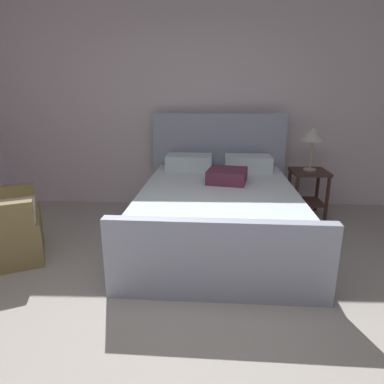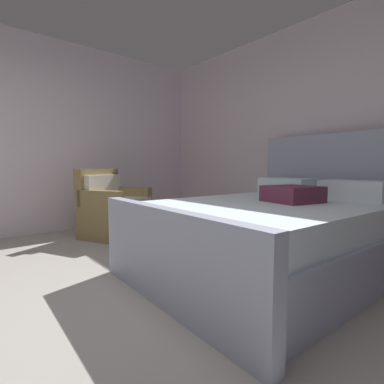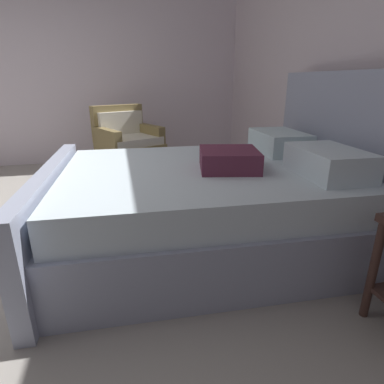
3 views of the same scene
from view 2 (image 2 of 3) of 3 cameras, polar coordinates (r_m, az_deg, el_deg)
ground_plane at (r=2.03m, az=-28.59°, el=-23.19°), size 5.35×6.23×0.02m
wall_back at (r=3.93m, az=23.58°, el=10.71°), size 5.47×0.12×2.70m
bed at (r=2.73m, az=16.15°, el=-7.41°), size 1.82×2.33×1.28m
armchair at (r=4.03m, az=-15.02°, el=-3.50°), size 0.97×0.96×0.90m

